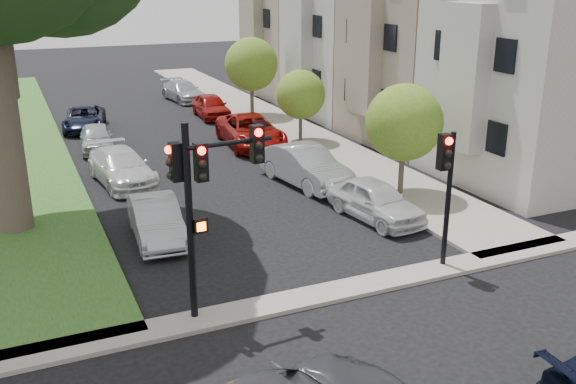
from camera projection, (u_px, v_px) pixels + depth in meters
name	position (u px, v px, depth m)	size (l,w,h in m)	color
ground	(371.00, 330.00, 15.64)	(140.00, 140.00, 0.00)	black
sidewalk_right	(263.00, 116.00, 39.00)	(3.50, 44.00, 0.12)	#A5A39E
sidewalk_cross	(333.00, 292.00, 17.36)	(60.00, 1.00, 0.12)	#A5A39E
house_a	(547.00, 9.00, 25.12)	(7.70, 7.55, 15.97)	gray
house_b	(432.00, 2.00, 31.61)	(7.70, 7.55, 15.97)	gray
small_tree_a	(404.00, 123.00, 24.16)	(2.94, 2.94, 4.40)	brown
small_tree_b	(301.00, 95.00, 32.31)	(2.49, 2.49, 3.74)	brown
small_tree_c	(251.00, 64.00, 38.12)	(3.18, 3.18, 4.77)	brown
traffic_signal_main	(204.00, 186.00, 15.15)	(2.47, 0.64, 5.05)	black
traffic_signal_secondary	(446.00, 176.00, 18.02)	(0.52, 0.42, 4.10)	black
car_parked_0	(375.00, 200.00, 22.50)	(1.68, 4.18, 1.42)	silver
car_parked_1	(305.00, 166.00, 26.22)	(1.69, 4.85, 1.60)	#999BA0
car_parked_2	(251.00, 131.00, 32.21)	(2.57, 5.57, 1.55)	maroon
car_parked_3	(211.00, 106.00, 38.68)	(1.68, 4.17, 1.42)	maroon
car_parked_4	(183.00, 91.00, 43.86)	(1.87, 4.61, 1.34)	#999BA0
car_parked_5	(156.00, 220.00, 20.80)	(1.44, 4.13, 1.36)	#999BA0
car_parked_6	(121.00, 167.00, 26.43)	(1.96, 4.82, 1.40)	silver
car_parked_7	(97.00, 138.00, 31.38)	(1.53, 3.80, 1.30)	#999BA0
car_parked_8	(84.00, 118.00, 35.71)	(2.12, 4.59, 1.28)	black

